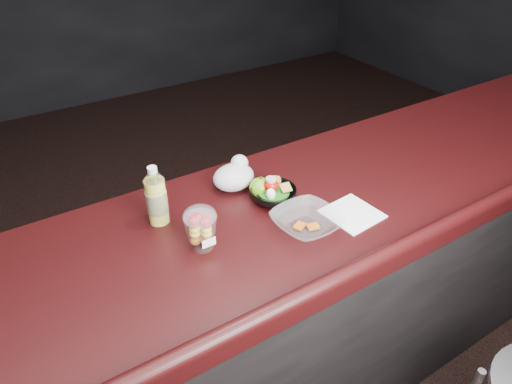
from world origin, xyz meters
TOP-DOWN VIEW (x-y plane):
  - counter at (0.00, 0.30)m, footprint 4.06×0.71m
  - lemonade_bottle at (-0.35, 0.45)m, footprint 0.07×0.07m
  - fruit_cup at (-0.29, 0.27)m, footprint 0.10×0.10m
  - green_apple at (-0.01, 0.40)m, footprint 0.08×0.08m
  - plastic_bag at (-0.06, 0.49)m, footprint 0.15×0.12m
  - snack_bowl at (0.01, 0.35)m, footprint 0.15×0.15m
  - takeout_bowl at (0.01, 0.18)m, footprint 0.21×0.21m
  - paper_napkin at (0.18, 0.16)m, footprint 0.17×0.17m

SIDE VIEW (x-z plane):
  - counter at x=0.00m, z-range 0.00..1.02m
  - paper_napkin at x=0.18m, z-range 1.02..1.02m
  - takeout_bowl at x=0.01m, z-range 1.02..1.07m
  - snack_bowl at x=0.01m, z-range 1.01..1.09m
  - green_apple at x=-0.01m, z-range 1.02..1.09m
  - plastic_bag at x=-0.06m, z-range 1.01..1.12m
  - fruit_cup at x=-0.29m, z-range 1.02..1.16m
  - lemonade_bottle at x=-0.35m, z-range 1.00..1.20m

